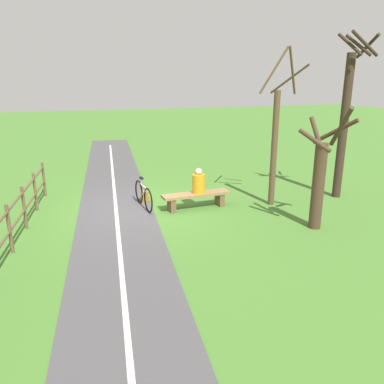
{
  "coord_description": "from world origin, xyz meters",
  "views": [
    {
      "loc": [
        2.03,
        10.7,
        3.71
      ],
      "look_at": [
        -0.84,
        2.27,
        1.08
      ],
      "focal_mm": 35.57,
      "sensor_mm": 36.0,
      "label": 1
    }
  ],
  "objects_px": {
    "bicycle": "(143,195)",
    "tree_mid_field": "(345,120)",
    "tree_far_left": "(276,139)",
    "tree_near_bench": "(320,176)",
    "person_seated": "(199,183)",
    "bench": "(196,197)",
    "backpack": "(145,197)"
  },
  "relations": [
    {
      "from": "bicycle",
      "to": "tree_mid_field",
      "type": "bearing_deg",
      "value": 76.18
    },
    {
      "from": "bicycle",
      "to": "tree_far_left",
      "type": "relative_size",
      "value": 0.36
    },
    {
      "from": "tree_near_bench",
      "to": "tree_far_left",
      "type": "bearing_deg",
      "value": -87.89
    },
    {
      "from": "person_seated",
      "to": "tree_mid_field",
      "type": "xyz_separation_m",
      "value": [
        -4.71,
        0.4,
        1.7
      ]
    },
    {
      "from": "person_seated",
      "to": "tree_far_left",
      "type": "height_order",
      "value": "tree_far_left"
    },
    {
      "from": "bench",
      "to": "backpack",
      "type": "distance_m",
      "value": 1.73
    },
    {
      "from": "tree_mid_field",
      "to": "tree_near_bench",
      "type": "bearing_deg",
      "value": 41.45
    },
    {
      "from": "tree_near_bench",
      "to": "tree_mid_field",
      "type": "xyz_separation_m",
      "value": [
        -2.35,
        -2.07,
        1.12
      ]
    },
    {
      "from": "person_seated",
      "to": "bicycle",
      "type": "relative_size",
      "value": 0.45
    },
    {
      "from": "bench",
      "to": "tree_near_bench",
      "type": "distance_m",
      "value": 3.62
    },
    {
      "from": "tree_far_left",
      "to": "tree_mid_field",
      "type": "bearing_deg",
      "value": 179.38
    },
    {
      "from": "person_seated",
      "to": "backpack",
      "type": "distance_m",
      "value": 1.88
    },
    {
      "from": "tree_far_left",
      "to": "tree_near_bench",
      "type": "relative_size",
      "value": 1.48
    },
    {
      "from": "backpack",
      "to": "tree_near_bench",
      "type": "distance_m",
      "value": 5.32
    },
    {
      "from": "bicycle",
      "to": "tree_mid_field",
      "type": "height_order",
      "value": "tree_mid_field"
    },
    {
      "from": "bench",
      "to": "tree_mid_field",
      "type": "bearing_deg",
      "value": 173.05
    },
    {
      "from": "bicycle",
      "to": "tree_mid_field",
      "type": "relative_size",
      "value": 0.33
    },
    {
      "from": "tree_near_bench",
      "to": "backpack",
      "type": "bearing_deg",
      "value": -43.31
    },
    {
      "from": "bench",
      "to": "tree_near_bench",
      "type": "height_order",
      "value": "tree_near_bench"
    },
    {
      "from": "bench",
      "to": "backpack",
      "type": "xyz_separation_m",
      "value": [
        1.33,
        -1.09,
        -0.16
      ]
    },
    {
      "from": "person_seated",
      "to": "bicycle",
      "type": "bearing_deg",
      "value": -22.23
    },
    {
      "from": "tree_far_left",
      "to": "tree_near_bench",
      "type": "height_order",
      "value": "tree_far_left"
    },
    {
      "from": "person_seated",
      "to": "tree_mid_field",
      "type": "relative_size",
      "value": 0.15
    },
    {
      "from": "tree_near_bench",
      "to": "tree_mid_field",
      "type": "relative_size",
      "value": 0.62
    },
    {
      "from": "tree_far_left",
      "to": "tree_near_bench",
      "type": "distance_m",
      "value": 2.2
    },
    {
      "from": "tree_near_bench",
      "to": "bicycle",
      "type": "bearing_deg",
      "value": -37.8
    },
    {
      "from": "person_seated",
      "to": "tree_mid_field",
      "type": "distance_m",
      "value": 5.03
    },
    {
      "from": "person_seated",
      "to": "tree_far_left",
      "type": "xyz_separation_m",
      "value": [
        -2.29,
        0.37,
        1.22
      ]
    },
    {
      "from": "bicycle",
      "to": "tree_far_left",
      "type": "bearing_deg",
      "value": 71.2
    },
    {
      "from": "person_seated",
      "to": "bicycle",
      "type": "height_order",
      "value": "person_seated"
    },
    {
      "from": "backpack",
      "to": "tree_far_left",
      "type": "bearing_deg",
      "value": 158.47
    },
    {
      "from": "person_seated",
      "to": "tree_near_bench",
      "type": "distance_m",
      "value": 3.47
    }
  ]
}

